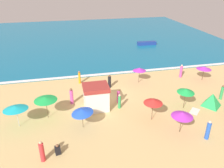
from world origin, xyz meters
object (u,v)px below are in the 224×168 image
beach_umbrella_1 (139,69)px  beachgoer_4 (58,150)px  beach_umbrella_4 (15,108)px  beach_umbrella_6 (82,111)px  beach_umbrella_3 (153,101)px  beachgoer_7 (181,71)px  beachgoer_0 (222,93)px  beachgoer_9 (42,152)px  beachgoer_8 (109,82)px  beach_umbrella_0 (204,68)px  beachgoer_6 (208,130)px  beach_umbrella_7 (186,91)px  beachgoer_1 (72,96)px  lifeguard_cabana (96,97)px  beachgoer_2 (119,101)px  small_boat_0 (147,43)px  beach_tent (212,100)px  beach_umbrella_5 (182,114)px  beach_umbrella_8 (45,99)px  beachgoer_3 (79,77)px  beachgoer_5 (118,96)px

beach_umbrella_1 → beachgoer_4: 15.44m
beach_umbrella_4 → beach_umbrella_6: beach_umbrella_4 is taller
beach_umbrella_3 → beachgoer_7: bearing=48.5°
beachgoer_0 → beachgoer_9: size_ratio=0.95×
beachgoer_8 → beachgoer_9: (-7.55, -11.11, 0.07)m
beach_umbrella_0 → beach_umbrella_4: 23.34m
beachgoer_6 → beach_umbrella_3: bearing=133.8°
beach_umbrella_7 → beachgoer_4: beach_umbrella_7 is taller
beach_umbrella_1 → beachgoer_1: beach_umbrella_1 is taller
beach_umbrella_7 → lifeguard_cabana: bearing=167.8°
beach_umbrella_4 → beach_umbrella_0: bearing=13.7°
beachgoer_2 → small_boat_0: bearing=62.8°
beachgoer_2 → beachgoer_4: beachgoer_2 is taller
beach_tent → beachgoer_0: bearing=28.3°
beachgoer_6 → beachgoer_7: (4.14, 12.48, -0.02)m
beach_umbrella_5 → beachgoer_8: (-4.33, 10.21, -1.11)m
beach_umbrella_4 → small_boat_0: size_ratio=0.62×
beach_umbrella_3 → beachgoer_4: size_ratio=2.41×
beach_umbrella_6 → beachgoer_0: size_ratio=1.20×
beachgoer_8 → beachgoer_9: beachgoer_9 is taller
beach_umbrella_0 → beach_umbrella_1: bearing=172.3°
beach_umbrella_8 → lifeguard_cabana: bearing=7.4°
beach_tent → beachgoer_8: 11.95m
beachgoer_9 → beachgoer_1: bearing=71.8°
lifeguard_cabana → beachgoer_7: size_ratio=1.46×
beach_umbrella_8 → beachgoer_9: size_ratio=1.57×
beach_umbrella_4 → beachgoer_8: bearing=31.4°
beach_umbrella_0 → beachgoer_3: size_ratio=1.55×
beach_umbrella_5 → beachgoer_9: (-11.88, -0.90, -1.04)m
beach_umbrella_5 → beach_umbrella_7: beach_umbrella_7 is taller
beachgoer_2 → beachgoer_3: size_ratio=0.96×
lifeguard_cabana → beachgoer_0: bearing=-4.6°
beach_umbrella_0 → beachgoer_7: (-2.38, 1.53, -0.91)m
beach_umbrella_5 → beachgoer_7: bearing=61.8°
beach_umbrella_8 → beachgoer_7: size_ratio=1.58×
beachgoer_2 → beachgoer_9: size_ratio=0.89×
beach_umbrella_4 → beachgoer_3: 10.42m
beach_umbrella_0 → beach_umbrella_8: (-20.07, -4.64, 0.38)m
beachgoer_5 → beach_tent: bearing=-16.7°
beach_umbrella_1 → beach_tent: 9.41m
beach_umbrella_1 → beachgoer_7: 6.32m
beachgoer_8 → beach_umbrella_8: bearing=-144.7°
beachgoer_0 → beachgoer_2: size_ratio=1.07×
beachgoer_9 → beachgoer_4: bearing=24.2°
beach_tent → beachgoer_9: bearing=-166.0°
beach_umbrella_7 → beachgoer_6: (-0.52, -4.99, -1.20)m
beach_umbrella_7 → beach_tent: (3.16, -0.22, -1.36)m
beach_umbrella_6 → beachgoer_1: size_ratio=1.14×
beach_umbrella_5 → beachgoer_6: size_ratio=1.45×
beachgoer_5 → beachgoer_2: bearing=-98.2°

